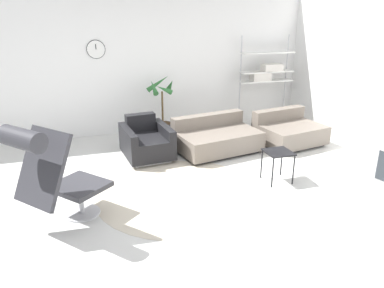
{
  "coord_description": "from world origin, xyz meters",
  "views": [
    {
      "loc": [
        -1.26,
        -4.55,
        2.4
      ],
      "look_at": [
        0.26,
        0.33,
        0.55
      ],
      "focal_mm": 35.0,
      "sensor_mm": 36.0,
      "label": 1
    }
  ],
  "objects_px": {
    "side_table": "(278,155)",
    "potted_plant": "(163,117)",
    "lounge_chair": "(50,167)",
    "shelf_unit": "(266,71)",
    "armchair_red": "(146,143)",
    "couch_low": "(216,139)",
    "couch_second": "(289,132)"
  },
  "relations": [
    {
      "from": "lounge_chair",
      "to": "side_table",
      "type": "bearing_deg",
      "value": 56.04
    },
    {
      "from": "side_table",
      "to": "shelf_unit",
      "type": "distance_m",
      "value": 2.97
    },
    {
      "from": "armchair_red",
      "to": "potted_plant",
      "type": "bearing_deg",
      "value": -123.49
    },
    {
      "from": "armchair_red",
      "to": "side_table",
      "type": "relative_size",
      "value": 2.09
    },
    {
      "from": "side_table",
      "to": "shelf_unit",
      "type": "relative_size",
      "value": 0.25
    },
    {
      "from": "lounge_chair",
      "to": "couch_low",
      "type": "bearing_deg",
      "value": 83.47
    },
    {
      "from": "side_table",
      "to": "potted_plant",
      "type": "distance_m",
      "value": 2.72
    },
    {
      "from": "couch_low",
      "to": "shelf_unit",
      "type": "relative_size",
      "value": 0.82
    },
    {
      "from": "potted_plant",
      "to": "couch_low",
      "type": "bearing_deg",
      "value": -54.51
    },
    {
      "from": "armchair_red",
      "to": "couch_second",
      "type": "distance_m",
      "value": 2.68
    },
    {
      "from": "lounge_chair",
      "to": "potted_plant",
      "type": "xyz_separation_m",
      "value": [
        1.92,
        2.83,
        -0.36
      ]
    },
    {
      "from": "potted_plant",
      "to": "lounge_chair",
      "type": "bearing_deg",
      "value": -124.05
    },
    {
      "from": "side_table",
      "to": "shelf_unit",
      "type": "height_order",
      "value": "shelf_unit"
    },
    {
      "from": "couch_low",
      "to": "potted_plant",
      "type": "height_order",
      "value": "potted_plant"
    },
    {
      "from": "side_table",
      "to": "armchair_red",
      "type": "bearing_deg",
      "value": 137.37
    },
    {
      "from": "couch_low",
      "to": "shelf_unit",
      "type": "distance_m",
      "value": 2.17
    },
    {
      "from": "lounge_chair",
      "to": "side_table",
      "type": "relative_size",
      "value": 2.75
    },
    {
      "from": "couch_low",
      "to": "armchair_red",
      "type": "bearing_deg",
      "value": -13.78
    },
    {
      "from": "couch_second",
      "to": "shelf_unit",
      "type": "bearing_deg",
      "value": -105.28
    },
    {
      "from": "shelf_unit",
      "to": "lounge_chair",
      "type": "bearing_deg",
      "value": -144.43
    },
    {
      "from": "lounge_chair",
      "to": "side_table",
      "type": "xyz_separation_m",
      "value": [
        3.05,
        0.36,
        -0.35
      ]
    },
    {
      "from": "armchair_red",
      "to": "couch_low",
      "type": "relative_size",
      "value": 0.63
    },
    {
      "from": "shelf_unit",
      "to": "potted_plant",
      "type": "bearing_deg",
      "value": -175.87
    },
    {
      "from": "couch_low",
      "to": "couch_second",
      "type": "relative_size",
      "value": 1.22
    },
    {
      "from": "lounge_chair",
      "to": "armchair_red",
      "type": "relative_size",
      "value": 1.32
    },
    {
      "from": "potted_plant",
      "to": "shelf_unit",
      "type": "xyz_separation_m",
      "value": [
        2.28,
        0.16,
        0.76
      ]
    },
    {
      "from": "armchair_red",
      "to": "side_table",
      "type": "xyz_separation_m",
      "value": [
        1.65,
        -1.52,
        0.15
      ]
    },
    {
      "from": "lounge_chair",
      "to": "couch_second",
      "type": "height_order",
      "value": "lounge_chair"
    },
    {
      "from": "couch_low",
      "to": "couch_second",
      "type": "height_order",
      "value": "same"
    },
    {
      "from": "shelf_unit",
      "to": "couch_low",
      "type": "bearing_deg",
      "value": -142.18
    },
    {
      "from": "armchair_red",
      "to": "couch_low",
      "type": "distance_m",
      "value": 1.25
    },
    {
      "from": "lounge_chair",
      "to": "couch_low",
      "type": "height_order",
      "value": "lounge_chair"
    }
  ]
}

